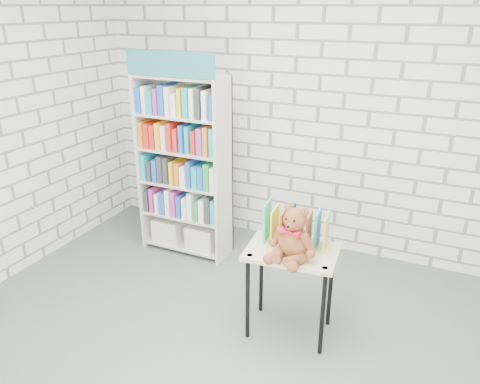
% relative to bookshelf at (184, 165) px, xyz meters
% --- Properties ---
extents(ground, '(4.50, 4.50, 0.00)m').
position_rel_bookshelf_xyz_m(ground, '(1.07, -1.36, -0.88)').
color(ground, '#4D5A4C').
rests_on(ground, ground).
extents(room_shell, '(4.52, 4.02, 2.81)m').
position_rel_bookshelf_xyz_m(room_shell, '(1.07, -1.36, 0.91)').
color(room_shell, silver).
rests_on(room_shell, ground).
extents(bookshelf, '(0.85, 0.33, 1.92)m').
position_rel_bookshelf_xyz_m(bookshelf, '(0.00, 0.00, 0.00)').
color(bookshelf, beige).
rests_on(bookshelf, ground).
extents(display_table, '(0.67, 0.50, 0.68)m').
position_rel_bookshelf_xyz_m(display_table, '(1.34, -0.78, -0.29)').
color(display_table, tan).
rests_on(display_table, ground).
extents(table_books, '(0.46, 0.24, 0.26)m').
position_rel_bookshelf_xyz_m(table_books, '(1.33, -0.68, -0.06)').
color(table_books, '#2AB694').
rests_on(table_books, display_table).
extents(teddy_bear, '(0.34, 0.33, 0.37)m').
position_rel_bookshelf_xyz_m(teddy_bear, '(1.37, -0.88, -0.05)').
color(teddy_bear, brown).
rests_on(teddy_bear, display_table).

